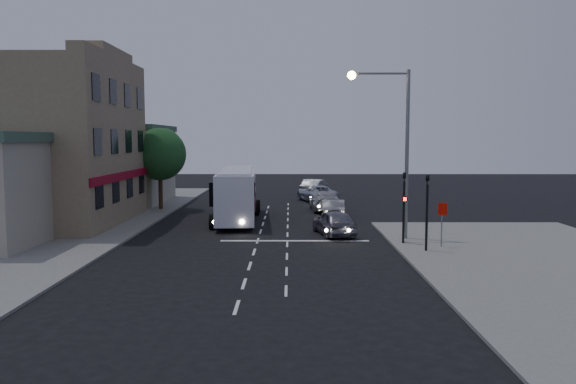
{
  "coord_description": "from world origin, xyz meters",
  "views": [
    {
      "loc": [
        1.74,
        -27.83,
        5.47
      ],
      "look_at": [
        1.62,
        6.74,
        2.2
      ],
      "focal_mm": 35.0,
      "sensor_mm": 36.0,
      "label": 1
    }
  ],
  "objects_px": {
    "traffic_signal_main": "(404,199)",
    "car_sedan_a": "(333,210)",
    "car_sedan_b": "(325,201)",
    "tour_bus": "(237,193)",
    "car_suv": "(334,222)",
    "car_extra": "(315,187)",
    "car_sedan_c": "(317,193)",
    "streetlight": "(395,134)",
    "street_tree": "(160,152)",
    "regulatory_sign": "(442,217)",
    "traffic_signal_side": "(427,203)"
  },
  "relations": [
    {
      "from": "car_suv",
      "to": "regulatory_sign",
      "type": "xyz_separation_m",
      "value": [
        5.04,
        -4.04,
        0.86
      ]
    },
    {
      "from": "streetlight",
      "to": "regulatory_sign",
      "type": "bearing_deg",
      "value": -51.25
    },
    {
      "from": "car_suv",
      "to": "traffic_signal_main",
      "type": "xyz_separation_m",
      "value": [
        3.34,
        -3.02,
        1.68
      ]
    },
    {
      "from": "car_sedan_b",
      "to": "regulatory_sign",
      "type": "distance_m",
      "value": 15.92
    },
    {
      "from": "traffic_signal_side",
      "to": "car_extra",
      "type": "bearing_deg",
      "value": 98.51
    },
    {
      "from": "car_suv",
      "to": "streetlight",
      "type": "height_order",
      "value": "streetlight"
    },
    {
      "from": "tour_bus",
      "to": "car_extra",
      "type": "relative_size",
      "value": 2.34
    },
    {
      "from": "tour_bus",
      "to": "car_suv",
      "type": "bearing_deg",
      "value": -48.14
    },
    {
      "from": "car_sedan_b",
      "to": "tour_bus",
      "type": "bearing_deg",
      "value": 36.13
    },
    {
      "from": "car_sedan_b",
      "to": "car_extra",
      "type": "xyz_separation_m",
      "value": [
        -0.27,
        11.6,
        0.03
      ]
    },
    {
      "from": "car_suv",
      "to": "car_sedan_c",
      "type": "relative_size",
      "value": 0.83
    },
    {
      "from": "tour_bus",
      "to": "car_sedan_b",
      "type": "xyz_separation_m",
      "value": [
        6.25,
        5.06,
        -1.1
      ]
    },
    {
      "from": "tour_bus",
      "to": "car_sedan_c",
      "type": "height_order",
      "value": "tour_bus"
    },
    {
      "from": "streetlight",
      "to": "street_tree",
      "type": "height_order",
      "value": "streetlight"
    },
    {
      "from": "car_sedan_a",
      "to": "car_extra",
      "type": "height_order",
      "value": "car_extra"
    },
    {
      "from": "car_sedan_a",
      "to": "street_tree",
      "type": "height_order",
      "value": "street_tree"
    },
    {
      "from": "tour_bus",
      "to": "street_tree",
      "type": "height_order",
      "value": "street_tree"
    },
    {
      "from": "tour_bus",
      "to": "regulatory_sign",
      "type": "bearing_deg",
      "value": -45.54
    },
    {
      "from": "car_extra",
      "to": "streetlight",
      "type": "bearing_deg",
      "value": 115.4
    },
    {
      "from": "car_extra",
      "to": "traffic_signal_side",
      "type": "relative_size",
      "value": 1.18
    },
    {
      "from": "tour_bus",
      "to": "car_sedan_a",
      "type": "bearing_deg",
      "value": -2.49
    },
    {
      "from": "car_sedan_b",
      "to": "regulatory_sign",
      "type": "bearing_deg",
      "value": 105.02
    },
    {
      "from": "car_sedan_a",
      "to": "car_suv",
      "type": "bearing_deg",
      "value": 89.4
    },
    {
      "from": "traffic_signal_main",
      "to": "streetlight",
      "type": "relative_size",
      "value": 0.46
    },
    {
      "from": "tour_bus",
      "to": "street_tree",
      "type": "bearing_deg",
      "value": 137.51
    },
    {
      "from": "traffic_signal_main",
      "to": "regulatory_sign",
      "type": "xyz_separation_m",
      "value": [
        1.7,
        -1.01,
        -0.82
      ]
    },
    {
      "from": "traffic_signal_side",
      "to": "traffic_signal_main",
      "type": "bearing_deg",
      "value": 109.49
    },
    {
      "from": "car_extra",
      "to": "traffic_signal_side",
      "type": "bearing_deg",
      "value": 116.44
    },
    {
      "from": "car_sedan_c",
      "to": "street_tree",
      "type": "distance_m",
      "value": 14.22
    },
    {
      "from": "car_suv",
      "to": "streetlight",
      "type": "xyz_separation_m",
      "value": [
        3.08,
        -1.6,
        5.0
      ]
    },
    {
      "from": "traffic_signal_main",
      "to": "streetlight",
      "type": "distance_m",
      "value": 3.61
    },
    {
      "from": "car_sedan_a",
      "to": "street_tree",
      "type": "xyz_separation_m",
      "value": [
        -12.88,
        5.09,
        3.81
      ]
    },
    {
      "from": "car_extra",
      "to": "car_sedan_a",
      "type": "bearing_deg",
      "value": 109.72
    },
    {
      "from": "car_sedan_a",
      "to": "street_tree",
      "type": "bearing_deg",
      "value": -18.31
    },
    {
      "from": "car_sedan_a",
      "to": "streetlight",
      "type": "xyz_separation_m",
      "value": [
        2.67,
        -7.74,
        5.04
      ]
    },
    {
      "from": "traffic_signal_side",
      "to": "street_tree",
      "type": "xyz_separation_m",
      "value": [
        -16.51,
        16.22,
        2.08
      ]
    },
    {
      "from": "car_suv",
      "to": "car_sedan_b",
      "type": "height_order",
      "value": "car_sedan_b"
    },
    {
      "from": "tour_bus",
      "to": "car_suv",
      "type": "height_order",
      "value": "tour_bus"
    },
    {
      "from": "car_sedan_b",
      "to": "car_extra",
      "type": "relative_size",
      "value": 1.09
    },
    {
      "from": "car_sedan_a",
      "to": "street_tree",
      "type": "distance_m",
      "value": 14.36
    },
    {
      "from": "street_tree",
      "to": "streetlight",
      "type": "bearing_deg",
      "value": -39.51
    },
    {
      "from": "traffic_signal_main",
      "to": "car_sedan_a",
      "type": "bearing_deg",
      "value": 107.71
    },
    {
      "from": "traffic_signal_main",
      "to": "car_extra",
      "type": "bearing_deg",
      "value": 97.63
    },
    {
      "from": "car_extra",
      "to": "streetlight",
      "type": "xyz_separation_m",
      "value": [
        3.19,
        -24.29,
        4.93
      ]
    },
    {
      "from": "car_sedan_b",
      "to": "car_sedan_c",
      "type": "xyz_separation_m",
      "value": [
        -0.34,
        6.21,
        -0.05
      ]
    },
    {
      "from": "car_sedan_c",
      "to": "streetlight",
      "type": "bearing_deg",
      "value": 83.3
    },
    {
      "from": "car_sedan_a",
      "to": "car_sedan_c",
      "type": "height_order",
      "value": "car_sedan_c"
    },
    {
      "from": "car_suv",
      "to": "traffic_signal_main",
      "type": "distance_m",
      "value": 4.81
    },
    {
      "from": "car_extra",
      "to": "street_tree",
      "type": "distance_m",
      "value": 17.26
    },
    {
      "from": "car_suv",
      "to": "street_tree",
      "type": "xyz_separation_m",
      "value": [
        -12.47,
        11.22,
        3.76
      ]
    }
  ]
}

